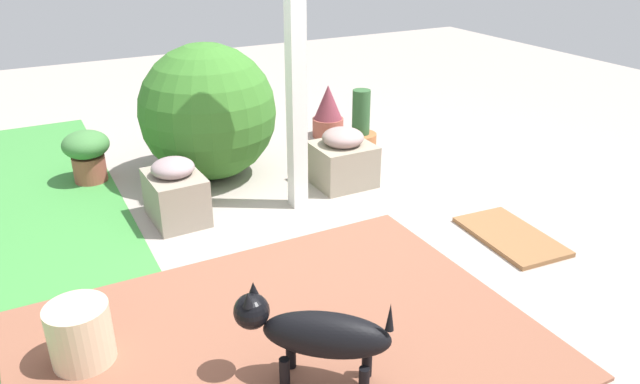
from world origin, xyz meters
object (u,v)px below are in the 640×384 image
at_px(stone_planter_mid, 176,193).
at_px(round_shrub, 208,112).
at_px(terracotta_pot_spiky, 328,112).
at_px(ceramic_urn, 81,335).
at_px(terracotta_pot_broad, 87,153).
at_px(doormat, 511,236).
at_px(terracotta_pot_tall, 360,133).
at_px(dog, 315,333).
at_px(stone_planter_nearest, 343,159).
at_px(porch_pillar, 296,59).

height_order(stone_planter_mid, round_shrub, round_shrub).
distance_m(terracotta_pot_spiky, ceramic_urn, 3.35).
xyz_separation_m(terracotta_pot_broad, terracotta_pot_spiky, (0.07, -2.13, -0.00)).
distance_m(stone_planter_mid, terracotta_pot_broad, 1.05).
xyz_separation_m(stone_planter_mid, doormat, (-1.25, -1.81, -0.19)).
bearing_deg(terracotta_pot_spiky, ceramic_urn, 132.06).
height_order(terracotta_pot_tall, terracotta_pot_spiky, terracotta_pot_tall).
height_order(stone_planter_mid, ceramic_urn, stone_planter_mid).
relative_size(terracotta_pot_tall, ceramic_urn, 1.87).
relative_size(round_shrub, doormat, 1.51).
bearing_deg(terracotta_pot_broad, terracotta_pot_spiky, -88.21).
height_order(stone_planter_mid, dog, dog).
distance_m(terracotta_pot_spiky, dog, 3.27).
relative_size(round_shrub, terracotta_pot_tall, 1.81).
bearing_deg(terracotta_pot_tall, ceramic_urn, 123.94).
bearing_deg(stone_planter_nearest, doormat, -157.37).
bearing_deg(dog, porch_pillar, -23.51).
xyz_separation_m(porch_pillar, terracotta_pot_spiky, (1.20, -0.89, -0.81)).
height_order(terracotta_pot_spiky, ceramic_urn, terracotta_pot_spiky).
bearing_deg(porch_pillar, terracotta_pot_spiky, -36.67).
height_order(porch_pillar, terracotta_pot_broad, porch_pillar).
bearing_deg(terracotta_pot_tall, round_shrub, 82.38).
xyz_separation_m(stone_planter_mid, round_shrub, (0.63, -0.46, 0.32)).
bearing_deg(round_shrub, dog, 171.79).
height_order(terracotta_pot_tall, doormat, terracotta_pot_tall).
bearing_deg(stone_planter_nearest, round_shrub, 52.84).
xyz_separation_m(porch_pillar, terracotta_pot_tall, (0.63, -0.90, -0.83)).
relative_size(porch_pillar, terracotta_pot_spiky, 4.26).
xyz_separation_m(round_shrub, terracotta_pot_spiky, (0.40, -1.26, -0.29)).
bearing_deg(terracotta_pot_tall, stone_planter_mid, 105.02).
height_order(terracotta_pot_broad, ceramic_urn, terracotta_pot_broad).
distance_m(stone_planter_mid, round_shrub, 0.84).
distance_m(stone_planter_mid, terracotta_pot_spiky, 2.00).
height_order(terracotta_pot_tall, dog, terracotta_pot_tall).
bearing_deg(dog, terracotta_pot_broad, 10.55).
bearing_deg(stone_planter_mid, stone_planter_nearest, -89.82).
xyz_separation_m(terracotta_pot_broad, doormat, (-2.21, -2.22, -0.22)).
height_order(terracotta_pot_broad, doormat, terracotta_pot_broad).
bearing_deg(porch_pillar, terracotta_pot_broad, 47.56).
xyz_separation_m(porch_pillar, stone_planter_mid, (0.17, 0.82, -0.84)).
bearing_deg(terracotta_pot_tall, doormat, -177.16).
relative_size(terracotta_pot_spiky, ceramic_urn, 1.59).
bearing_deg(dog, stone_planter_mid, 3.19).
bearing_deg(terracotta_pot_spiky, round_shrub, 107.46).
distance_m(terracotta_pot_tall, terracotta_pot_spiky, 0.57).
xyz_separation_m(porch_pillar, round_shrub, (0.80, 0.36, -0.52)).
bearing_deg(porch_pillar, round_shrub, 24.43).
relative_size(ceramic_urn, doormat, 0.44).
distance_m(stone_planter_nearest, terracotta_pot_tall, 0.63).
relative_size(stone_planter_nearest, terracotta_pot_tall, 0.78).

